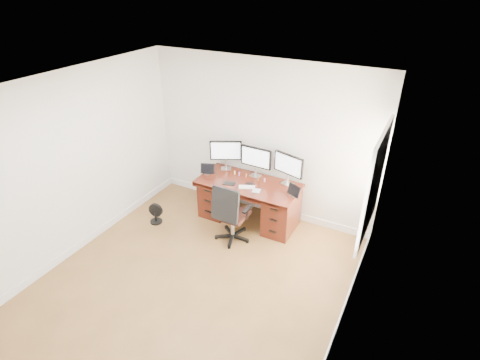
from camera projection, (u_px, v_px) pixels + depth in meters
The scene contains 20 objects.
ground at pixel (189, 287), 5.16m from camera, with size 4.50×4.50×0.00m, color brown.
back_wall at pixel (261, 140), 6.25m from camera, with size 4.00×0.10×2.70m, color white.
right_wall at pixel (351, 249), 3.77m from camera, with size 0.10×4.50×2.70m.
desk at pixel (249, 200), 6.38m from camera, with size 1.70×0.80×0.75m.
office_chair at pixel (231, 222), 5.92m from camera, with size 0.59×0.56×1.03m.
floor_fan at pixel (155, 214), 6.42m from camera, with size 0.25×0.21×0.36m.
monitor_left at pixel (226, 151), 6.47m from camera, with size 0.51×0.28×0.53m.
monitor_center at pixel (256, 158), 6.23m from camera, with size 0.55×0.15×0.53m.
monitor_right at pixel (288, 166), 6.00m from camera, with size 0.54×0.19×0.53m.
tablet_left at pixel (207, 169), 6.42m from camera, with size 0.25×0.15×0.19m.
tablet_right at pixel (294, 191), 5.78m from camera, with size 0.25×0.16×0.19m.
keyboard at pixel (247, 187), 6.05m from camera, with size 0.26×0.11×0.01m, color white.
trackpad at pixel (256, 191), 5.96m from camera, with size 0.13×0.13×0.01m, color silver.
drawing_tablet at pixel (229, 183), 6.17m from camera, with size 0.20×0.13×0.01m, color black.
phone at pixel (250, 184), 6.16m from camera, with size 0.13×0.07×0.01m, color black.
figurine_yellow at pixel (235, 172), 6.43m from camera, with size 0.03×0.03×0.07m.
figurine_purple at pixel (239, 174), 6.39m from camera, with size 0.03×0.03×0.07m.
figurine_orange at pixel (246, 175), 6.34m from camera, with size 0.03×0.03×0.07m.
figurine_brown at pixel (258, 178), 6.24m from camera, with size 0.03×0.03×0.07m.
figurine_pink at pixel (265, 180), 6.20m from camera, with size 0.03×0.03×0.07m.
Camera 1 is at (2.39, -3.03, 3.80)m, focal length 28.00 mm.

